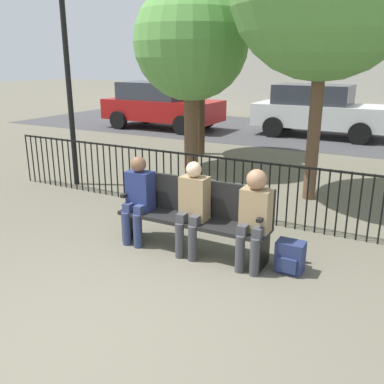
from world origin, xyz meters
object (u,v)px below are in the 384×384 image
at_px(seated_person_1, 193,204).
at_px(tree_0, 191,43).
at_px(park_bench, 195,213).
at_px(parked_car_0, 319,110).
at_px(parked_car_1, 160,105).
at_px(seated_person_2, 254,213).
at_px(backpack, 290,257).
at_px(seated_person_0, 138,195).
at_px(lamp_post, 66,57).
at_px(tree_1, 201,14).

bearing_deg(seated_person_1, tree_0, 118.73).
bearing_deg(seated_person_1, park_bench, 105.06).
relative_size(parked_car_0, parked_car_1, 1.00).
relative_size(seated_person_2, tree_0, 0.30).
bearing_deg(tree_0, seated_person_2, -53.01).
height_order(park_bench, backpack, park_bench).
xyz_separation_m(seated_person_0, seated_person_1, (0.81, 0.00, 0.01)).
bearing_deg(backpack, parked_car_1, 130.11).
relative_size(backpack, lamp_post, 0.10).
height_order(backpack, parked_car_0, parked_car_0).
relative_size(backpack, parked_car_0, 0.09).
distance_m(seated_person_1, tree_1, 6.65).
xyz_separation_m(lamp_post, parked_car_1, (-2.42, 6.91, -1.57)).
relative_size(seated_person_1, lamp_post, 0.33).
distance_m(seated_person_1, seated_person_2, 0.80).
bearing_deg(park_bench, tree_0, 119.16).
bearing_deg(parked_car_0, seated_person_0, -91.19).
height_order(seated_person_1, tree_1, tree_1).
distance_m(seated_person_1, parked_car_0, 9.64).
bearing_deg(tree_1, park_bench, -63.34).
distance_m(seated_person_0, lamp_post, 3.67).
relative_size(seated_person_2, parked_car_1, 0.28).
height_order(seated_person_0, backpack, seated_person_0).
xyz_separation_m(tree_0, lamp_post, (-1.40, -2.20, -0.28)).
xyz_separation_m(seated_person_0, seated_person_2, (1.62, 0.00, 0.03)).
bearing_deg(tree_1, tree_0, -70.05).
xyz_separation_m(backpack, tree_0, (-3.36, 3.81, 2.51)).
height_order(seated_person_1, parked_car_1, parked_car_1).
relative_size(tree_0, parked_car_0, 0.94).
bearing_deg(seated_person_0, park_bench, 9.68).
bearing_deg(seated_person_1, parked_car_1, 124.63).
distance_m(seated_person_1, tree_0, 4.90).
bearing_deg(parked_car_0, parked_car_1, -169.45).
bearing_deg(backpack, park_bench, 178.76).
bearing_deg(seated_person_0, parked_car_0, 88.81).
height_order(seated_person_0, parked_car_0, parked_car_0).
height_order(park_bench, lamp_post, lamp_post).
bearing_deg(park_bench, tree_1, 116.66).
bearing_deg(seated_person_0, seated_person_2, 0.06).
height_order(park_bench, parked_car_1, parked_car_1).
distance_m(seated_person_0, tree_0, 4.61).
bearing_deg(parked_car_1, seated_person_2, -51.92).
relative_size(seated_person_0, parked_car_1, 0.28).
height_order(backpack, lamp_post, lamp_post).
height_order(park_bench, seated_person_2, seated_person_2).
bearing_deg(lamp_post, parked_car_1, 109.26).
xyz_separation_m(tree_0, tree_1, (-0.55, 1.52, 0.70)).
bearing_deg(backpack, tree_1, 126.34).
xyz_separation_m(park_bench, tree_1, (-2.66, 5.30, 2.90)).
xyz_separation_m(park_bench, seated_person_0, (-0.78, -0.13, 0.16)).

